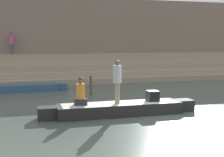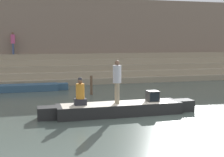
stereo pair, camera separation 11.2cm
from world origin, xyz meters
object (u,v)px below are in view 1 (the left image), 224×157
mooring_post (91,85)px  person_rowing (80,94)px  rowboat_main (119,109)px  person_on_steps (12,41)px  person_standing (117,79)px  moored_boat_shore (19,88)px  tv_set (153,96)px

mooring_post → person_rowing: bearing=-105.8°
rowboat_main → person_on_steps: bearing=114.4°
person_standing → moored_boat_shore: bearing=108.7°
tv_set → person_on_steps: bearing=116.5°
rowboat_main → person_standing: person_standing is taller
mooring_post → person_on_steps: size_ratio=0.66×
person_standing → moored_boat_shore: size_ratio=0.31×
person_standing → person_rowing: (-1.52, 0.11, -0.58)m
person_rowing → moored_boat_shore: 7.89m
person_rowing → moored_boat_shore: (-2.57, 7.42, -0.73)m
tv_set → moored_boat_shore: bearing=126.9°
person_standing → tv_set: bearing=-7.2°
tv_set → person_on_steps: 14.01m
mooring_post → person_on_steps: bearing=122.6°
person_on_steps → moored_boat_shore: bearing=-24.2°
person_standing → person_on_steps: (-4.65, 12.38, 1.52)m
moored_boat_shore → mooring_post: (4.02, -2.31, 0.33)m
rowboat_main → moored_boat_shore: rowboat_main is taller
person_standing → tv_set: (1.62, 0.07, -0.81)m
person_rowing → moored_boat_shore: person_rowing is taller
moored_boat_shore → person_on_steps: 5.64m
person_rowing → tv_set: (3.14, -0.04, -0.23)m
person_on_steps → mooring_post: bearing=1.8°
rowboat_main → mooring_post: 5.20m
person_standing → person_on_steps: bearing=100.8°
person_standing → mooring_post: size_ratio=1.63×
rowboat_main → tv_set: (1.51, 0.04, 0.46)m
moored_boat_shore → mooring_post: bearing=-28.5°
person_standing → person_rowing: person_standing is taller
person_rowing → person_on_steps: person_on_steps is taller
person_standing → tv_set: 1.81m
tv_set → moored_boat_shore: size_ratio=0.08×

